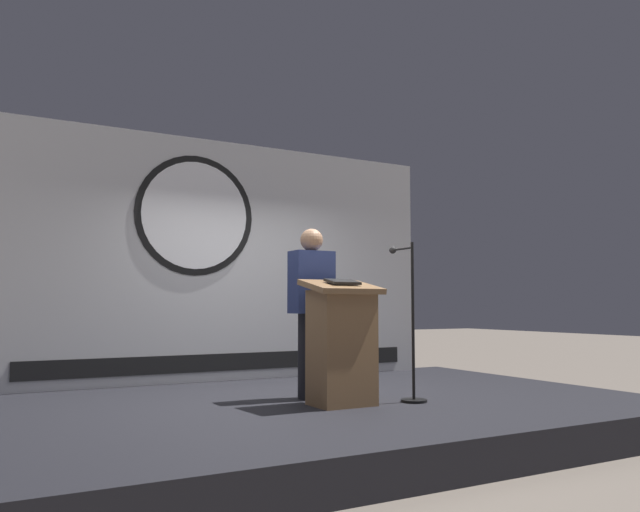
{
  "coord_description": "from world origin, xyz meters",
  "views": [
    {
      "loc": [
        -2.65,
        -5.18,
        1.17
      ],
      "look_at": [
        0.2,
        0.02,
        1.65
      ],
      "focal_mm": 35.0,
      "sensor_mm": 36.0,
      "label": 1
    }
  ],
  "objects": [
    {
      "name": "ground_plane",
      "position": [
        0.0,
        0.0,
        0.0
      ],
      "size": [
        40.0,
        40.0,
        0.0
      ],
      "primitive_type": "plane",
      "color": "#6B6056"
    },
    {
      "name": "stage_platform",
      "position": [
        0.0,
        0.0,
        0.15
      ],
      "size": [
        6.4,
        4.0,
        0.3
      ],
      "primitive_type": "cube",
      "color": "black",
      "rests_on": "ground"
    },
    {
      "name": "banner_display",
      "position": [
        -0.02,
        1.85,
        1.72
      ],
      "size": [
        5.23,
        0.12,
        2.84
      ],
      "color": "silver",
      "rests_on": "stage_platform"
    },
    {
      "name": "podium",
      "position": [
        0.2,
        -0.38,
        0.85
      ],
      "size": [
        0.64,
        0.5,
        1.12
      ],
      "color": "olive",
      "rests_on": "stage_platform"
    },
    {
      "name": "speaker_person",
      "position": [
        0.15,
        0.1,
        1.13
      ],
      "size": [
        0.4,
        0.26,
        1.62
      ],
      "color": "black",
      "rests_on": "stage_platform"
    },
    {
      "name": "microphone_stand",
      "position": [
        0.87,
        -0.49,
        0.81
      ],
      "size": [
        0.24,
        0.47,
        1.47
      ],
      "color": "black",
      "rests_on": "stage_platform"
    }
  ]
}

